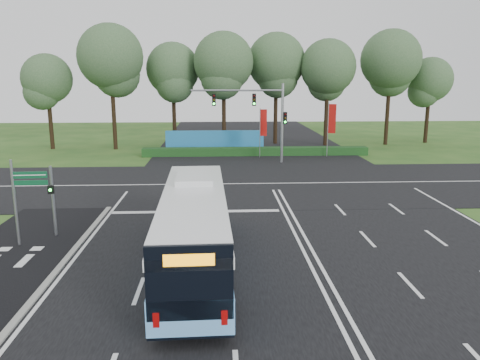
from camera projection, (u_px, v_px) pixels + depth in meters
name	position (u px, v px, depth m)	size (l,w,h in m)	color
ground	(298.00, 241.00, 21.92)	(120.00, 120.00, 0.00)	#27521B
road_main	(298.00, 241.00, 21.92)	(20.00, 120.00, 0.04)	black
road_cross	(270.00, 184.00, 33.62)	(120.00, 14.00, 0.05)	black
kerb_strip	(58.00, 270.00, 18.50)	(0.25, 18.00, 0.12)	gray
city_bus	(194.00, 229.00, 18.35)	(2.78, 11.83, 3.38)	#6CB5FA
pedestrian_signal	(53.00, 199.00, 22.14)	(0.30, 0.42, 3.45)	gray
street_sign	(22.00, 192.00, 20.78)	(1.55, 0.17, 3.99)	gray
banner_flag_mid	(263.00, 126.00, 44.02)	(0.69, 0.12, 4.68)	gray
banner_flag_right	(331.00, 122.00, 44.35)	(0.72, 0.31, 5.16)	gray
traffic_light_gantry	(262.00, 110.00, 40.93)	(8.41, 0.28, 7.00)	gray
hedge	(256.00, 152.00, 45.73)	(22.00, 1.20, 0.80)	#163C15
blue_hoarding	(215.00, 141.00, 47.83)	(10.00, 0.30, 2.20)	#2177B6
eucalyptus_row	(250.00, 65.00, 50.53)	(47.18, 9.95, 12.93)	black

